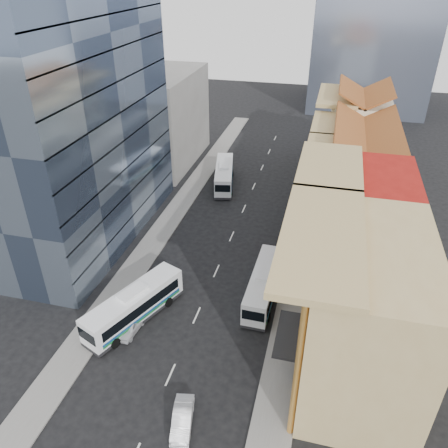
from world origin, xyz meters
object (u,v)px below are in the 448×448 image
(bus_right, at_px, (264,284))
(sedan_left, at_px, (131,326))
(office_tower, at_px, (67,108))
(sedan_right, at_px, (182,419))
(shophouse_tan, at_px, (365,314))
(bus_left_far, at_px, (224,175))
(bus_left_near, at_px, (134,305))

(bus_right, distance_m, sedan_left, 12.93)
(office_tower, bearing_deg, sedan_right, -48.47)
(shophouse_tan, distance_m, bus_right, 11.93)
(bus_right, bearing_deg, shophouse_tan, -38.71)
(sedan_left, bearing_deg, bus_left_far, 93.77)
(shophouse_tan, xyz_separation_m, sedan_right, (-11.64, -7.86, -5.37))
(sedan_left, distance_m, sedan_right, 10.54)
(shophouse_tan, height_order, bus_left_far, shophouse_tan)
(office_tower, relative_size, sedan_left, 8.50)
(shophouse_tan, relative_size, sedan_right, 3.69)
(shophouse_tan, relative_size, sedan_left, 3.97)
(bus_left_near, bearing_deg, sedan_left, -59.00)
(shophouse_tan, height_order, bus_left_near, shophouse_tan)
(bus_left_near, bearing_deg, sedan_right, -27.09)
(office_tower, relative_size, bus_left_near, 2.89)
(bus_left_far, relative_size, bus_right, 1.05)
(office_tower, relative_size, sedan_right, 7.92)
(sedan_left, bearing_deg, bus_left_near, 103.23)
(office_tower, height_order, bus_left_far, office_tower)
(bus_right, xyz_separation_m, sedan_right, (-3.14, -14.96, -0.95))
(bus_left_far, bearing_deg, office_tower, -139.89)
(sedan_right, bearing_deg, bus_right, 66.64)
(office_tower, height_order, bus_left_near, office_tower)
(bus_left_far, xyz_separation_m, bus_right, (9.82, -23.24, -0.07))
(bus_left_far, xyz_separation_m, sedan_left, (-0.70, -30.68, -1.05))
(bus_right, bearing_deg, office_tower, 164.13)
(bus_left_near, relative_size, sedan_left, 2.94)
(shophouse_tan, bearing_deg, office_tower, 155.70)
(bus_left_near, distance_m, sedan_left, 1.87)
(sedan_right, bearing_deg, sedan_left, 122.96)
(shophouse_tan, distance_m, office_tower, 35.19)
(shophouse_tan, bearing_deg, bus_right, 140.12)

